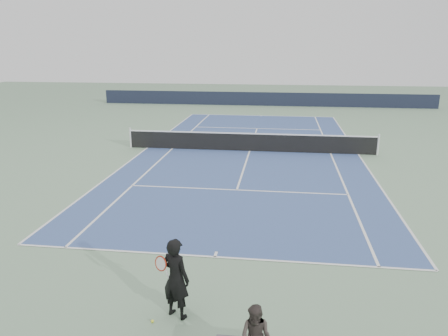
# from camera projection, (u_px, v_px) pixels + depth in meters

# --- Properties ---
(ground) EXTENTS (80.00, 80.00, 0.00)m
(ground) POSITION_uv_depth(u_px,v_px,m) (250.00, 151.00, 22.65)
(ground) COLOR gray
(court_surface) EXTENTS (10.97, 23.77, 0.01)m
(court_surface) POSITION_uv_depth(u_px,v_px,m) (250.00, 151.00, 22.65)
(court_surface) COLOR #395087
(court_surface) RESTS_ON ground
(tennis_net) EXTENTS (12.90, 0.10, 1.07)m
(tennis_net) POSITION_uv_depth(u_px,v_px,m) (250.00, 142.00, 22.51)
(tennis_net) COLOR silver
(tennis_net) RESTS_ON ground
(windscreen_far) EXTENTS (30.00, 0.25, 1.20)m
(windscreen_far) POSITION_uv_depth(u_px,v_px,m) (265.00, 99.00, 39.55)
(windscreen_far) COLOR black
(windscreen_far) RESTS_ON ground
(tennis_player) EXTENTS (0.84, 0.68, 1.70)m
(tennis_player) POSITION_uv_depth(u_px,v_px,m) (176.00, 278.00, 8.65)
(tennis_player) COLOR black
(tennis_player) RESTS_ON ground
(tennis_ball) EXTENTS (0.06, 0.06, 0.06)m
(tennis_ball) POSITION_uv_depth(u_px,v_px,m) (152.00, 321.00, 8.65)
(tennis_ball) COLOR yellow
(tennis_ball) RESTS_ON ground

